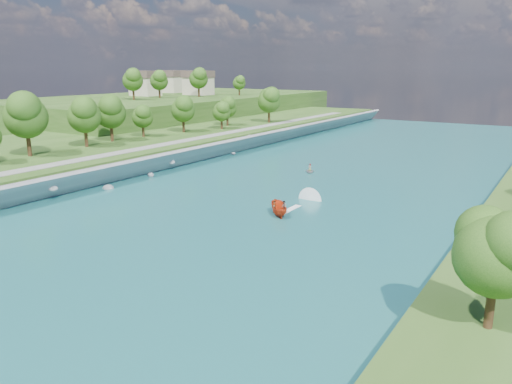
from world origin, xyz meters
The scene contains 10 objects.
ground centered at (0.00, 0.00, 0.00)m, with size 260.00×260.00×0.00m, color #2D5119.
river_water centered at (0.00, 20.00, 0.05)m, with size 55.00×240.00×0.10m, color #19585F.
berm_west centered at (-50.00, 20.00, 1.75)m, with size 45.00×240.00×3.50m, color #2D5119.
ridge_west centered at (-82.50, 95.00, 4.50)m, with size 60.00×120.00×9.00m, color #2D5119.
riprap_bank centered at (-25.84, 18.99, 1.79)m, with size 4.56×236.00×4.74m.
riverside_path centered at (-32.50, 20.00, 3.55)m, with size 3.00×200.00×0.10m, color gray.
ridge_houses centered at (-88.67, 100.00, 13.31)m, with size 29.50×29.50×8.40m.
trees_ridge centered at (-72.85, 84.04, 14.18)m, with size 17.71×43.89×10.99m.
motorboat centered at (5.54, 15.30, 0.88)m, with size 4.31×19.14×1.91m.
raft centered at (-3.12, 40.35, 0.46)m, with size 3.03×3.38×1.60m.
Camera 1 is at (35.85, -38.88, 18.39)m, focal length 35.00 mm.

